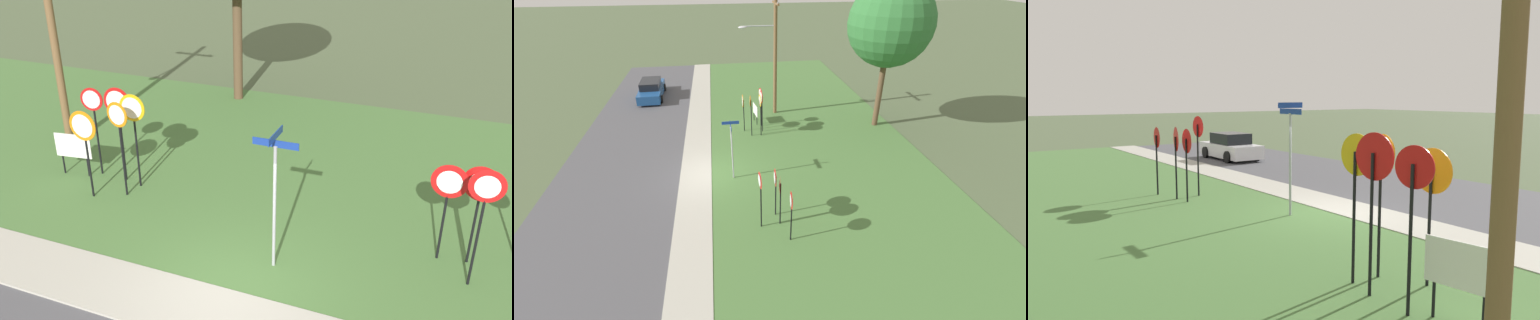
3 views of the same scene
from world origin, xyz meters
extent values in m
plane|color=#4C5B3D|center=(0.00, 0.00, 0.00)|extent=(160.00, 160.00, 0.00)
cube|color=#4C4C51|center=(0.00, -4.80, 0.01)|extent=(44.00, 6.40, 0.01)
cube|color=#ADAA9E|center=(0.00, -0.80, 0.03)|extent=(44.00, 1.60, 0.06)
cube|color=#477038|center=(0.00, 6.00, 0.02)|extent=(44.00, 12.00, 0.04)
cylinder|color=black|center=(-4.16, 3.15, 1.22)|extent=(0.06, 0.06, 2.35)
cylinder|color=gold|center=(-4.16, 3.11, 2.34)|extent=(0.74, 0.07, 0.73)
cylinder|color=white|center=(-4.16, 3.09, 2.34)|extent=(0.57, 0.04, 0.57)
cylinder|color=black|center=(-5.61, 3.36, 1.20)|extent=(0.06, 0.06, 2.32)
cylinder|color=red|center=(-5.61, 3.32, 2.31)|extent=(0.65, 0.13, 0.65)
cylinder|color=white|center=(-5.61, 3.31, 2.31)|extent=(0.50, 0.09, 0.51)
cylinder|color=black|center=(-4.22, 2.57, 1.22)|extent=(0.06, 0.06, 2.36)
cylinder|color=orange|center=(-4.22, 2.53, 2.35)|extent=(0.66, 0.12, 0.66)
cylinder|color=white|center=(-4.22, 2.51, 2.35)|extent=(0.51, 0.08, 0.51)
cylinder|color=black|center=(-5.00, 2.17, 1.09)|extent=(0.06, 0.06, 2.09)
cylinder|color=orange|center=(-5.00, 2.13, 2.07)|extent=(0.79, 0.03, 0.79)
cylinder|color=white|center=(-5.00, 2.11, 2.07)|extent=(0.62, 0.01, 0.62)
cylinder|color=black|center=(-4.74, 3.31, 1.24)|extent=(0.06, 0.06, 2.40)
cylinder|color=red|center=(-4.74, 3.27, 2.38)|extent=(0.78, 0.08, 0.78)
cylinder|color=white|center=(-4.74, 3.25, 2.38)|extent=(0.61, 0.05, 0.61)
cylinder|color=black|center=(4.41, 2.84, 1.05)|extent=(0.06, 0.06, 2.01)
cone|color=red|center=(4.41, 2.80, 1.97)|extent=(0.78, 0.18, 0.79)
cone|color=silver|center=(4.41, 2.78, 1.97)|extent=(0.53, 0.12, 0.54)
cylinder|color=black|center=(5.44, 3.08, 1.04)|extent=(0.06, 0.06, 2.00)
cone|color=red|center=(5.44, 3.04, 1.97)|extent=(0.69, 0.08, 0.69)
cone|color=silver|center=(5.44, 3.02, 1.97)|extent=(0.47, 0.05, 0.47)
cylinder|color=black|center=(3.79, 2.75, 1.04)|extent=(0.06, 0.06, 1.99)
cone|color=red|center=(3.79, 2.71, 1.96)|extent=(0.76, 0.06, 0.76)
cone|color=white|center=(3.79, 2.69, 1.96)|extent=(0.52, 0.03, 0.52)
cylinder|color=black|center=(4.47, 2.04, 1.22)|extent=(0.06, 0.06, 2.37)
cone|color=red|center=(4.47, 2.00, 2.34)|extent=(0.70, 0.08, 0.70)
cone|color=white|center=(4.47, 1.97, 2.34)|extent=(0.47, 0.05, 0.47)
cylinder|color=#9EA0A8|center=(0.53, 1.12, 1.44)|extent=(0.07, 0.07, 2.81)
cylinder|color=#9EA0A8|center=(0.53, 1.12, 2.86)|extent=(0.09, 0.09, 0.03)
cube|color=navy|center=(0.53, 1.12, 2.92)|extent=(0.96, 0.03, 0.15)
cube|color=navy|center=(0.53, 1.12, 3.09)|extent=(0.03, 0.82, 0.15)
cylinder|color=brown|center=(-7.78, 4.63, 4.20)|extent=(0.24, 0.24, 8.31)
cube|color=brown|center=(-7.78, 4.63, 7.36)|extent=(2.10, 0.12, 0.12)
cylinder|color=gray|center=(-8.63, 4.63, 7.46)|extent=(0.09, 0.09, 0.10)
cylinder|color=gray|center=(-6.93, 4.63, 7.46)|extent=(0.09, 0.09, 0.10)
cylinder|color=#9EA0A8|center=(-7.78, 3.57, 6.03)|extent=(0.08, 2.13, 0.08)
ellipsoid|color=#B7B7BC|center=(-7.78, 2.50, 5.97)|extent=(0.40, 0.56, 0.18)
cylinder|color=black|center=(-6.62, 2.98, 0.32)|extent=(0.05, 0.05, 0.55)
cylinder|color=black|center=(-5.86, 3.09, 0.32)|extent=(0.05, 0.05, 0.55)
cube|color=white|center=(-6.24, 3.04, 0.94)|extent=(1.09, 0.19, 0.70)
cylinder|color=brown|center=(-4.65, 10.93, 2.63)|extent=(0.36, 0.36, 5.18)
sphere|color=#2D6B33|center=(-4.65, 10.93, 6.47)|extent=(5.01, 5.01, 5.01)
cube|color=#1E4C8C|center=(-12.58, -4.65, 0.50)|extent=(4.68, 1.80, 0.68)
cube|color=black|center=(-12.58, -4.65, 1.12)|extent=(2.35, 1.50, 0.56)
cylinder|color=black|center=(-11.16, -3.76, 0.31)|extent=(0.60, 0.19, 0.60)
cylinder|color=black|center=(-11.12, -5.48, 0.31)|extent=(0.60, 0.19, 0.60)
cylinder|color=black|center=(-14.03, -3.83, 0.31)|extent=(0.60, 0.19, 0.60)
cylinder|color=black|center=(-14.00, -5.54, 0.31)|extent=(0.60, 0.19, 0.60)
camera|label=1|loc=(3.87, -8.02, 7.22)|focal=38.38mm
camera|label=2|loc=(15.66, 0.69, 9.76)|focal=24.47mm
camera|label=3|loc=(-10.32, 8.99, 3.35)|focal=34.52mm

